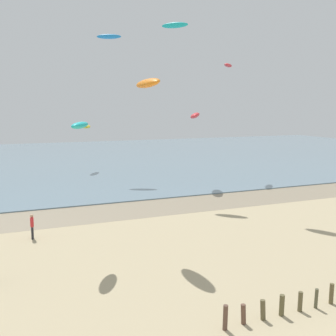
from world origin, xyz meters
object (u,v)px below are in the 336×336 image
at_px(kite_aloft_5, 86,126).
at_px(kite_aloft_9, 228,65).
at_px(person_mid_beach, 32,226).
at_px(kite_aloft_1, 195,116).
at_px(kite_aloft_0, 109,37).
at_px(kite_aloft_10, 175,25).
at_px(kite_aloft_4, 80,125).
at_px(kite_aloft_3, 148,83).

bearing_deg(kite_aloft_5, kite_aloft_9, -98.32).
height_order(person_mid_beach, kite_aloft_1, kite_aloft_1).
bearing_deg(kite_aloft_0, kite_aloft_10, -51.53).
bearing_deg(kite_aloft_9, kite_aloft_0, 106.89).
height_order(kite_aloft_4, kite_aloft_5, kite_aloft_4).
relative_size(person_mid_beach, kite_aloft_1, 0.51).
relative_size(person_mid_beach, kite_aloft_0, 0.55).
height_order(person_mid_beach, kite_aloft_3, kite_aloft_3).
xyz_separation_m(person_mid_beach, kite_aloft_0, (11.82, 23.40, 16.73)).
xyz_separation_m(person_mid_beach, kite_aloft_9, (25.48, 17.37, 13.20)).
xyz_separation_m(kite_aloft_0, kite_aloft_9, (13.65, -6.03, -3.53)).
bearing_deg(person_mid_beach, kite_aloft_0, 63.20).
relative_size(kite_aloft_1, kite_aloft_3, 1.03).
distance_m(kite_aloft_9, kite_aloft_10, 13.03).
distance_m(kite_aloft_1, kite_aloft_10, 10.06).
xyz_separation_m(kite_aloft_5, kite_aloft_9, (15.71, -11.66, 7.86)).
height_order(kite_aloft_9, kite_aloft_10, kite_aloft_10).
bearing_deg(kite_aloft_10, kite_aloft_0, -30.52).
distance_m(kite_aloft_5, kite_aloft_10, 22.30).
height_order(kite_aloft_1, kite_aloft_5, kite_aloft_1).
bearing_deg(kite_aloft_5, kite_aloft_3, -156.64).
relative_size(kite_aloft_4, kite_aloft_9, 0.92).
xyz_separation_m(person_mid_beach, kite_aloft_10, (15.00, 10.15, 15.99)).
bearing_deg(person_mid_beach, kite_aloft_3, -30.88).
distance_m(kite_aloft_3, kite_aloft_4, 4.98).
relative_size(kite_aloft_9, kite_aloft_10, 0.95).
distance_m(kite_aloft_4, kite_aloft_5, 34.12).
relative_size(person_mid_beach, kite_aloft_3, 0.52).
xyz_separation_m(person_mid_beach, kite_aloft_4, (2.63, -4.29, 6.92)).
bearing_deg(kite_aloft_9, kite_aloft_3, 179.95).
distance_m(kite_aloft_4, kite_aloft_10, 21.07).
xyz_separation_m(kite_aloft_3, kite_aloft_5, (2.84, 33.17, -4.10)).
bearing_deg(kite_aloft_10, kite_aloft_4, 95.41).
relative_size(person_mid_beach, kite_aloft_9, 0.64).
xyz_separation_m(kite_aloft_4, kite_aloft_9, (22.85, 21.67, 6.28)).
bearing_deg(kite_aloft_4, kite_aloft_5, -165.78).
bearing_deg(kite_aloft_0, kite_aloft_1, -31.72).
bearing_deg(kite_aloft_1, kite_aloft_5, -122.83).
xyz_separation_m(kite_aloft_3, kite_aloft_4, (-4.30, -0.15, -2.52)).
xyz_separation_m(person_mid_beach, kite_aloft_5, (9.76, 29.03, 5.34)).
relative_size(kite_aloft_0, kite_aloft_4, 1.26).
distance_m(kite_aloft_0, kite_aloft_9, 15.34).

